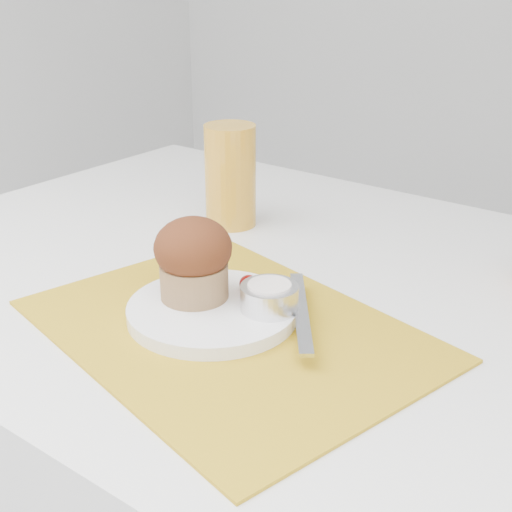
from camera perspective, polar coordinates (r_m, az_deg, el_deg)
The scene contains 9 objects.
placemat at distance 0.77m, azimuth -2.26°, elevation -5.92°, with size 0.43×0.31×0.00m, color gold.
plate at distance 0.79m, azimuth -3.51°, elevation -4.38°, with size 0.19×0.19×0.02m, color white.
ramekin at distance 0.77m, azimuth 1.08°, elevation -3.33°, with size 0.06×0.06×0.03m, color silver.
cream at distance 0.77m, azimuth 1.08°, elevation -2.43°, with size 0.05×0.05×0.01m, color white.
raspberry_near at distance 0.82m, azimuth -0.60°, elevation -2.21°, with size 0.02×0.02×0.02m, color #5C0502.
raspberry_far at distance 0.80m, azimuth 0.05°, elevation -2.97°, with size 0.02×0.02×0.02m, color #570205.
butter_knife at distance 0.77m, azimuth 3.61°, elevation -4.42°, with size 0.18×0.01×0.00m, color silver.
juice_glass at distance 1.05m, azimuth -2.06°, elevation 6.43°, with size 0.08×0.08×0.15m, color gold.
muffin at distance 0.79m, azimuth -5.03°, elevation -0.17°, with size 0.10×0.10×0.09m.
Camera 1 is at (0.44, -0.62, 1.13)m, focal length 50.00 mm.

